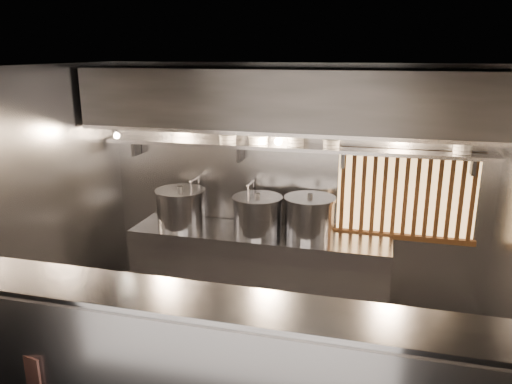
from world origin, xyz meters
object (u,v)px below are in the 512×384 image
at_px(pendant_bulb, 278,141).
at_px(stock_pot_mid, 309,216).
at_px(heat_lamp, 115,130).
at_px(stock_pot_right, 257,215).
at_px(stock_pot_left, 181,208).

bearing_deg(pendant_bulb, stock_pot_mid, -3.13).
relative_size(heat_lamp, stock_pot_right, 0.46).
xyz_separation_m(heat_lamp, pendant_bulb, (1.80, 0.35, -0.11)).
relative_size(stock_pot_left, stock_pot_right, 0.89).
distance_m(stock_pot_left, stock_pot_right, 0.94).
xyz_separation_m(stock_pot_mid, stock_pot_right, (-0.59, -0.06, -0.01)).
bearing_deg(stock_pot_mid, heat_lamp, -171.37).
height_order(heat_lamp, stock_pot_mid, heat_lamp).
height_order(pendant_bulb, stock_pot_left, pendant_bulb).
height_order(stock_pot_mid, stock_pot_right, stock_pot_mid).
relative_size(pendant_bulb, stock_pot_right, 0.25).
distance_m(pendant_bulb, stock_pot_left, 1.43).
bearing_deg(stock_pot_left, stock_pot_mid, 2.16).
height_order(pendant_bulb, stock_pot_mid, pendant_bulb).
xyz_separation_m(pendant_bulb, stock_pot_right, (-0.22, -0.08, -0.84)).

